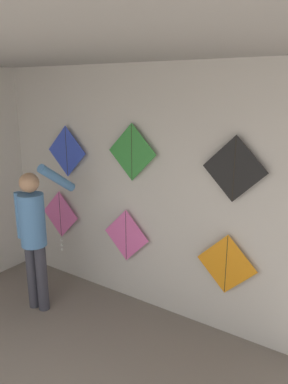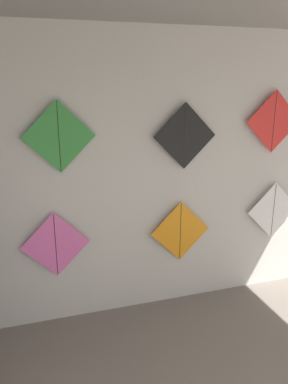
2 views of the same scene
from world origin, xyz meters
name	(u,v)px [view 1 (image 1 of 2)]	position (x,y,z in m)	size (l,w,h in m)	color
back_panel	(177,197)	(0.00, 3.61, 1.40)	(5.86, 0.06, 2.80)	beige
ceiling_slab	(32,39)	(0.00, 1.79, 2.82)	(5.86, 4.38, 0.04)	gray
shopkeeper	(34,230)	(-1.38, 2.79, 0.99)	(0.44, 0.64, 1.76)	#383842
kite_0	(60,217)	(-1.74, 3.52, 0.86)	(0.64, 0.04, 0.85)	pink
kite_1	(126,236)	(-0.63, 3.52, 0.84)	(0.64, 0.01, 0.64)	pink
kite_2	(226,264)	(0.63, 3.52, 0.82)	(0.64, 0.01, 0.64)	orange
kite_4	(67,151)	(-1.55, 3.52, 1.77)	(0.64, 0.01, 0.64)	blue
kite_5	(132,152)	(-0.54, 3.52, 1.85)	(0.64, 0.01, 0.64)	#338C38
kite_6	(234,169)	(0.65, 3.52, 1.81)	(0.64, 0.01, 0.64)	black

